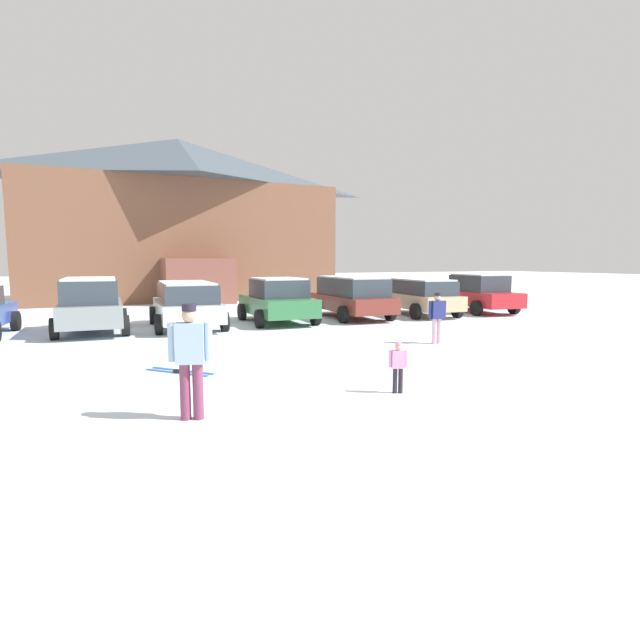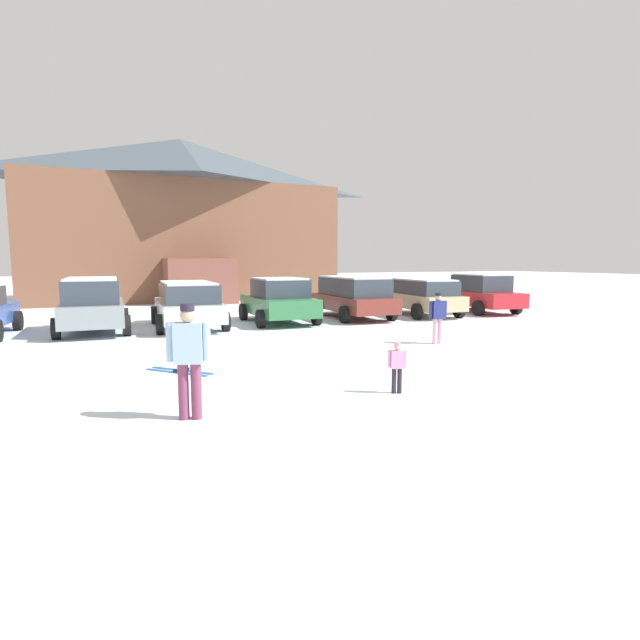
{
  "view_description": "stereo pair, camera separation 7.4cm",
  "coord_description": "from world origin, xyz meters",
  "px_view_note": "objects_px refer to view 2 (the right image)",
  "views": [
    {
      "loc": [
        -5.0,
        -5.24,
        2.26
      ],
      "look_at": [
        -0.38,
        5.04,
        0.93
      ],
      "focal_mm": 28.0,
      "sensor_mm": 36.0,
      "label": 1
    },
    {
      "loc": [
        -4.93,
        -5.27,
        2.26
      ],
      "look_at": [
        -0.38,
        5.04,
        0.93
      ],
      "focal_mm": 28.0,
      "sensor_mm": 36.0,
      "label": 2
    }
  ],
  "objects_px": {
    "parked_maroon_van": "(353,296)",
    "ski_lodge": "(182,219)",
    "parked_silver_wagon": "(188,303)",
    "pair_of_skis": "(180,371)",
    "skier_teen_in_navy_coat": "(438,315)",
    "skier_adult_in_blue_parka": "(189,355)",
    "parked_red_sedan": "(478,293)",
    "parked_grey_wagon": "(93,303)",
    "skier_child_in_pink_snowsuit": "(397,364)",
    "parked_beige_suv": "(423,296)",
    "parked_green_coupe": "(279,300)"
  },
  "relations": [
    {
      "from": "skier_child_in_pink_snowsuit",
      "to": "skier_teen_in_navy_coat",
      "type": "xyz_separation_m",
      "value": [
        3.83,
        3.96,
        0.29
      ]
    },
    {
      "from": "parked_beige_suv",
      "to": "skier_teen_in_navy_coat",
      "type": "xyz_separation_m",
      "value": [
        -3.84,
        -6.09,
        -0.04
      ]
    },
    {
      "from": "parked_maroon_van",
      "to": "pair_of_skis",
      "type": "relative_size",
      "value": 3.42
    },
    {
      "from": "skier_teen_in_navy_coat",
      "to": "skier_child_in_pink_snowsuit",
      "type": "bearing_deg",
      "value": -134.08
    },
    {
      "from": "ski_lodge",
      "to": "parked_maroon_van",
      "type": "height_order",
      "value": "ski_lodge"
    },
    {
      "from": "parked_maroon_van",
      "to": "skier_teen_in_navy_coat",
      "type": "relative_size",
      "value": 3.29
    },
    {
      "from": "parked_silver_wagon",
      "to": "skier_child_in_pink_snowsuit",
      "type": "relative_size",
      "value": 5.21
    },
    {
      "from": "parked_red_sedan",
      "to": "skier_teen_in_navy_coat",
      "type": "height_order",
      "value": "parked_red_sedan"
    },
    {
      "from": "parked_maroon_van",
      "to": "skier_adult_in_blue_parka",
      "type": "height_order",
      "value": "skier_adult_in_blue_parka"
    },
    {
      "from": "parked_red_sedan",
      "to": "pair_of_skis",
      "type": "xyz_separation_m",
      "value": [
        -13.99,
        -7.09,
        -0.83
      ]
    },
    {
      "from": "parked_maroon_van",
      "to": "parked_red_sedan",
      "type": "relative_size",
      "value": 0.98
    },
    {
      "from": "skier_child_in_pink_snowsuit",
      "to": "skier_adult_in_blue_parka",
      "type": "bearing_deg",
      "value": 180.0
    },
    {
      "from": "ski_lodge",
      "to": "parked_green_coupe",
      "type": "relative_size",
      "value": 4.45
    },
    {
      "from": "parked_green_coupe",
      "to": "skier_adult_in_blue_parka",
      "type": "relative_size",
      "value": 2.44
    },
    {
      "from": "skier_child_in_pink_snowsuit",
      "to": "parked_grey_wagon",
      "type": "bearing_deg",
      "value": 115.31
    },
    {
      "from": "parked_maroon_van",
      "to": "ski_lodge",
      "type": "bearing_deg",
      "value": 107.93
    },
    {
      "from": "skier_teen_in_navy_coat",
      "to": "pair_of_skis",
      "type": "xyz_separation_m",
      "value": [
        -7.01,
        -0.76,
        -0.77
      ]
    },
    {
      "from": "skier_child_in_pink_snowsuit",
      "to": "skier_adult_in_blue_parka",
      "type": "height_order",
      "value": "skier_adult_in_blue_parka"
    },
    {
      "from": "parked_silver_wagon",
      "to": "pair_of_skis",
      "type": "bearing_deg",
      "value": -100.54
    },
    {
      "from": "parked_silver_wagon",
      "to": "parked_beige_suv",
      "type": "distance_m",
      "value": 9.55
    },
    {
      "from": "parked_maroon_van",
      "to": "parked_green_coupe",
      "type": "bearing_deg",
      "value": -175.47
    },
    {
      "from": "skier_child_in_pink_snowsuit",
      "to": "skier_teen_in_navy_coat",
      "type": "bearing_deg",
      "value": 45.92
    },
    {
      "from": "parked_silver_wagon",
      "to": "parked_beige_suv",
      "type": "bearing_deg",
      "value": -0.71
    },
    {
      "from": "parked_green_coupe",
      "to": "skier_teen_in_navy_coat",
      "type": "distance_m",
      "value": 6.67
    },
    {
      "from": "ski_lodge",
      "to": "parked_silver_wagon",
      "type": "xyz_separation_m",
      "value": [
        -2.03,
        -13.96,
        -3.94
      ]
    },
    {
      "from": "parked_maroon_van",
      "to": "parked_red_sedan",
      "type": "xyz_separation_m",
      "value": [
        6.23,
        -0.13,
        -0.04
      ]
    },
    {
      "from": "ski_lodge",
      "to": "parked_red_sedan",
      "type": "relative_size",
      "value": 3.81
    },
    {
      "from": "skier_teen_in_navy_coat",
      "to": "skier_adult_in_blue_parka",
      "type": "height_order",
      "value": "skier_adult_in_blue_parka"
    },
    {
      "from": "parked_silver_wagon",
      "to": "parked_green_coupe",
      "type": "relative_size",
      "value": 1.14
    },
    {
      "from": "parked_silver_wagon",
      "to": "parked_red_sedan",
      "type": "xyz_separation_m",
      "value": [
        12.69,
        0.12,
        -0.0
      ]
    },
    {
      "from": "ski_lodge",
      "to": "pair_of_skis",
      "type": "distance_m",
      "value": 21.72
    },
    {
      "from": "parked_red_sedan",
      "to": "skier_teen_in_navy_coat",
      "type": "relative_size",
      "value": 3.38
    },
    {
      "from": "skier_teen_in_navy_coat",
      "to": "ski_lodge",
      "type": "bearing_deg",
      "value": 100.35
    },
    {
      "from": "pair_of_skis",
      "to": "skier_adult_in_blue_parka",
      "type": "bearing_deg",
      "value": -95.52
    },
    {
      "from": "parked_green_coupe",
      "to": "skier_child_in_pink_snowsuit",
      "type": "bearing_deg",
      "value": -97.81
    },
    {
      "from": "skier_child_in_pink_snowsuit",
      "to": "parked_red_sedan",
      "type": "bearing_deg",
      "value": 43.58
    },
    {
      "from": "parked_beige_suv",
      "to": "parked_grey_wagon",
      "type": "bearing_deg",
      "value": 179.25
    },
    {
      "from": "ski_lodge",
      "to": "skier_adult_in_blue_parka",
      "type": "distance_m",
      "value": 24.7
    },
    {
      "from": "parked_beige_suv",
      "to": "parked_red_sedan",
      "type": "bearing_deg",
      "value": 4.43
    },
    {
      "from": "parked_maroon_van",
      "to": "parked_beige_suv",
      "type": "bearing_deg",
      "value": -6.9
    },
    {
      "from": "pair_of_skis",
      "to": "parked_beige_suv",
      "type": "bearing_deg",
      "value": 32.26
    },
    {
      "from": "parked_grey_wagon",
      "to": "skier_adult_in_blue_parka",
      "type": "xyz_separation_m",
      "value": [
        1.35,
        -10.21,
        0.01
      ]
    },
    {
      "from": "parked_green_coupe",
      "to": "skier_child_in_pink_snowsuit",
      "type": "distance_m",
      "value": 10.27
    },
    {
      "from": "parked_red_sedan",
      "to": "skier_teen_in_navy_coat",
      "type": "bearing_deg",
      "value": -137.78
    },
    {
      "from": "parked_grey_wagon",
      "to": "skier_teen_in_navy_coat",
      "type": "xyz_separation_m",
      "value": [
        8.66,
        -6.25,
        -0.13
      ]
    },
    {
      "from": "parked_grey_wagon",
      "to": "skier_child_in_pink_snowsuit",
      "type": "distance_m",
      "value": 11.3
    },
    {
      "from": "parked_green_coupe",
      "to": "skier_teen_in_navy_coat",
      "type": "relative_size",
      "value": 2.9
    },
    {
      "from": "parked_beige_suv",
      "to": "pair_of_skis",
      "type": "xyz_separation_m",
      "value": [
        -10.85,
        -6.85,
        -0.81
      ]
    },
    {
      "from": "parked_grey_wagon",
      "to": "parked_green_coupe",
      "type": "bearing_deg",
      "value": -0.38
    },
    {
      "from": "parked_beige_suv",
      "to": "skier_child_in_pink_snowsuit",
      "type": "relative_size",
      "value": 4.74
    }
  ]
}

